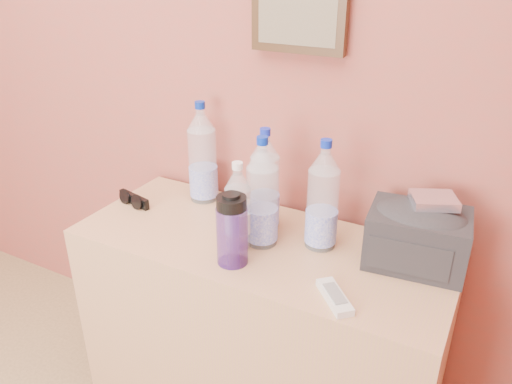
{
  "coord_description": "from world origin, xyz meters",
  "views": [
    {
      "loc": [
        1.09,
        0.55,
        1.55
      ],
      "look_at": [
        0.46,
        1.71,
        0.92
      ],
      "focal_mm": 35.0,
      "sensor_mm": 36.0,
      "label": 1
    }
  ],
  "objects_px": {
    "dresser": "(259,333)",
    "foil_packet": "(434,200)",
    "pet_large_c": "(323,201)",
    "pet_small": "(238,210)",
    "toiletry_bag": "(417,235)",
    "nalgene_bottle": "(232,229)",
    "pet_large_b": "(265,185)",
    "pet_large_a": "(203,158)",
    "ac_remote": "(335,297)",
    "pet_large_d": "(262,198)",
    "sunglasses": "(134,199)"
  },
  "relations": [
    {
      "from": "sunglasses",
      "to": "ac_remote",
      "type": "bearing_deg",
      "value": -0.11
    },
    {
      "from": "pet_small",
      "to": "sunglasses",
      "type": "xyz_separation_m",
      "value": [
        -0.47,
        0.06,
        -0.1
      ]
    },
    {
      "from": "nalgene_bottle",
      "to": "foil_packet",
      "type": "height_order",
      "value": "nalgene_bottle"
    },
    {
      "from": "nalgene_bottle",
      "to": "sunglasses",
      "type": "distance_m",
      "value": 0.53
    },
    {
      "from": "dresser",
      "to": "pet_large_c",
      "type": "xyz_separation_m",
      "value": [
        0.17,
        0.07,
        0.52
      ]
    },
    {
      "from": "nalgene_bottle",
      "to": "sunglasses",
      "type": "xyz_separation_m",
      "value": [
        -0.5,
        0.15,
        -0.09
      ]
    },
    {
      "from": "dresser",
      "to": "sunglasses",
      "type": "bearing_deg",
      "value": 178.78
    },
    {
      "from": "ac_remote",
      "to": "pet_small",
      "type": "bearing_deg",
      "value": -151.52
    },
    {
      "from": "pet_small",
      "to": "sunglasses",
      "type": "relative_size",
      "value": 1.87
    },
    {
      "from": "pet_large_b",
      "to": "foil_packet",
      "type": "height_order",
      "value": "pet_large_b"
    },
    {
      "from": "pet_large_a",
      "to": "nalgene_bottle",
      "type": "distance_m",
      "value": 0.44
    },
    {
      "from": "pet_large_c",
      "to": "pet_large_d",
      "type": "bearing_deg",
      "value": -156.88
    },
    {
      "from": "dresser",
      "to": "foil_packet",
      "type": "bearing_deg",
      "value": 15.28
    },
    {
      "from": "dresser",
      "to": "pet_small",
      "type": "height_order",
      "value": "pet_small"
    },
    {
      "from": "pet_large_d",
      "to": "ac_remote",
      "type": "relative_size",
      "value": 2.35
    },
    {
      "from": "nalgene_bottle",
      "to": "pet_large_b",
      "type": "bearing_deg",
      "value": 93.63
    },
    {
      "from": "dresser",
      "to": "pet_large_b",
      "type": "relative_size",
      "value": 3.5
    },
    {
      "from": "pet_large_b",
      "to": "sunglasses",
      "type": "distance_m",
      "value": 0.51
    },
    {
      "from": "ac_remote",
      "to": "toiletry_bag",
      "type": "height_order",
      "value": "toiletry_bag"
    },
    {
      "from": "sunglasses",
      "to": "toiletry_bag",
      "type": "bearing_deg",
      "value": 17.74
    },
    {
      "from": "pet_large_a",
      "to": "ac_remote",
      "type": "relative_size",
      "value": 2.47
    },
    {
      "from": "pet_large_b",
      "to": "nalgene_bottle",
      "type": "relative_size",
      "value": 1.53
    },
    {
      "from": "pet_large_d",
      "to": "foil_packet",
      "type": "relative_size",
      "value": 2.89
    },
    {
      "from": "nalgene_bottle",
      "to": "toiletry_bag",
      "type": "bearing_deg",
      "value": 27.75
    },
    {
      "from": "ac_remote",
      "to": "pet_large_c",
      "type": "bearing_deg",
      "value": 166.59
    },
    {
      "from": "pet_large_a",
      "to": "nalgene_bottle",
      "type": "bearing_deg",
      "value": -45.45
    },
    {
      "from": "pet_large_a",
      "to": "pet_large_d",
      "type": "relative_size",
      "value": 1.05
    },
    {
      "from": "pet_large_d",
      "to": "nalgene_bottle",
      "type": "distance_m",
      "value": 0.15
    },
    {
      "from": "pet_small",
      "to": "toiletry_bag",
      "type": "distance_m",
      "value": 0.52
    },
    {
      "from": "nalgene_bottle",
      "to": "toiletry_bag",
      "type": "relative_size",
      "value": 0.81
    },
    {
      "from": "pet_large_a",
      "to": "toiletry_bag",
      "type": "xyz_separation_m",
      "value": [
        0.77,
        -0.06,
        -0.07
      ]
    },
    {
      "from": "pet_large_b",
      "to": "ac_remote",
      "type": "relative_size",
      "value": 2.3
    },
    {
      "from": "pet_small",
      "to": "sunglasses",
      "type": "distance_m",
      "value": 0.48
    },
    {
      "from": "sunglasses",
      "to": "ac_remote",
      "type": "xyz_separation_m",
      "value": [
        0.82,
        -0.18,
        -0.01
      ]
    },
    {
      "from": "pet_small",
      "to": "sunglasses",
      "type": "height_order",
      "value": "pet_small"
    },
    {
      "from": "foil_packet",
      "to": "pet_large_a",
      "type": "bearing_deg",
      "value": 177.17
    },
    {
      "from": "pet_large_b",
      "to": "pet_large_c",
      "type": "relative_size",
      "value": 0.98
    },
    {
      "from": "ac_remote",
      "to": "nalgene_bottle",
      "type": "bearing_deg",
      "value": -138.04
    },
    {
      "from": "nalgene_bottle",
      "to": "foil_packet",
      "type": "bearing_deg",
      "value": 28.82
    },
    {
      "from": "nalgene_bottle",
      "to": "ac_remote",
      "type": "distance_m",
      "value": 0.34
    },
    {
      "from": "dresser",
      "to": "ac_remote",
      "type": "bearing_deg",
      "value": -28.54
    },
    {
      "from": "pet_large_d",
      "to": "sunglasses",
      "type": "height_order",
      "value": "pet_large_d"
    },
    {
      "from": "pet_large_a",
      "to": "ac_remote",
      "type": "bearing_deg",
      "value": -28.23
    },
    {
      "from": "dresser",
      "to": "pet_large_d",
      "type": "bearing_deg",
      "value": -15.78
    },
    {
      "from": "foil_packet",
      "to": "sunglasses",
      "type": "bearing_deg",
      "value": -173.14
    },
    {
      "from": "dresser",
      "to": "pet_large_c",
      "type": "relative_size",
      "value": 3.44
    },
    {
      "from": "pet_large_d",
      "to": "nalgene_bottle",
      "type": "height_order",
      "value": "pet_large_d"
    },
    {
      "from": "pet_large_d",
      "to": "ac_remote",
      "type": "distance_m",
      "value": 0.37
    },
    {
      "from": "pet_large_c",
      "to": "nalgene_bottle",
      "type": "bearing_deg",
      "value": -132.33
    },
    {
      "from": "pet_large_a",
      "to": "nalgene_bottle",
      "type": "height_order",
      "value": "pet_large_a"
    }
  ]
}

